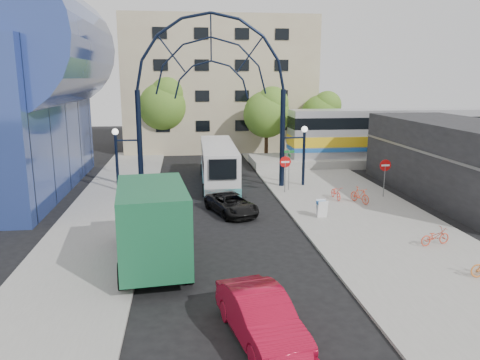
{
  "coord_description": "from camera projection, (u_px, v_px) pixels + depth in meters",
  "views": [
    {
      "loc": [
        -2.03,
        -18.51,
        7.81
      ],
      "look_at": [
        0.98,
        6.0,
        2.38
      ],
      "focal_mm": 35.0,
      "sensor_mm": 36.0,
      "label": 1
    }
  ],
  "objects": [
    {
      "name": "ground",
      "position": [
        234.0,
        265.0,
        19.87
      ],
      "size": [
        120.0,
        120.0,
        0.0
      ],
      "primitive_type": "plane",
      "color": "black",
      "rests_on": "ground"
    },
    {
      "name": "sidewalk_east",
      "position": [
        376.0,
        227.0,
        24.68
      ],
      "size": [
        8.0,
        56.0,
        0.12
      ],
      "primitive_type": "cube",
      "color": "gray",
      "rests_on": "ground"
    },
    {
      "name": "plaza_west",
      "position": [
        101.0,
        226.0,
        24.9
      ],
      "size": [
        5.0,
        50.0,
        0.12
      ],
      "primitive_type": "cube",
      "color": "gray",
      "rests_on": "ground"
    },
    {
      "name": "gateway_arch",
      "position": [
        211.0,
        66.0,
        31.6
      ],
      "size": [
        13.64,
        0.44,
        12.1
      ],
      "color": "black",
      "rests_on": "ground"
    },
    {
      "name": "stop_sign",
      "position": [
        285.0,
        165.0,
        31.64
      ],
      "size": [
        0.8,
        0.07,
        2.5
      ],
      "color": "slate",
      "rests_on": "sidewalk_east"
    },
    {
      "name": "do_not_enter_sign",
      "position": [
        385.0,
        169.0,
        30.44
      ],
      "size": [
        0.76,
        0.07,
        2.48
      ],
      "color": "slate",
      "rests_on": "sidewalk_east"
    },
    {
      "name": "street_name_sign",
      "position": [
        289.0,
        162.0,
        32.24
      ],
      "size": [
        0.7,
        0.7,
        2.8
      ],
      "color": "slate",
      "rests_on": "sidewalk_east"
    },
    {
      "name": "sandwich_board",
      "position": [
        322.0,
        206.0,
        26.17
      ],
      "size": [
        0.55,
        0.61,
        0.99
      ],
      "color": "white",
      "rests_on": "sidewalk_east"
    },
    {
      "name": "commercial_block_east",
      "position": [
        458.0,
        159.0,
        30.93
      ],
      "size": [
        6.0,
        16.0,
        5.0
      ],
      "primitive_type": "cube",
      "color": "black",
      "rests_on": "ground"
    },
    {
      "name": "apartment_block",
      "position": [
        218.0,
        85.0,
        52.5
      ],
      "size": [
        20.0,
        12.1,
        14.0
      ],
      "color": "tan",
      "rests_on": "ground"
    },
    {
      "name": "train_platform",
      "position": [
        422.0,
        159.0,
        43.49
      ],
      "size": [
        32.0,
        5.0,
        0.8
      ],
      "primitive_type": "cube",
      "color": "gray",
      "rests_on": "ground"
    },
    {
      "name": "train_car",
      "position": [
        424.0,
        132.0,
        42.95
      ],
      "size": [
        25.1,
        3.05,
        4.2
      ],
      "color": "#B7B7BC",
      "rests_on": "train_platform"
    },
    {
      "name": "tree_north_a",
      "position": [
        268.0,
        112.0,
        44.74
      ],
      "size": [
        4.48,
        4.48,
        7.0
      ],
      "color": "#382314",
      "rests_on": "ground"
    },
    {
      "name": "tree_north_b",
      "position": [
        164.0,
        103.0,
        47.29
      ],
      "size": [
        5.12,
        5.12,
        8.0
      ],
      "color": "#382314",
      "rests_on": "ground"
    },
    {
      "name": "tree_north_c",
      "position": [
        323.0,
        113.0,
        47.46
      ],
      "size": [
        4.16,
        4.16,
        6.5
      ],
      "color": "#382314",
      "rests_on": "ground"
    },
    {
      "name": "city_bus",
      "position": [
        218.0,
        163.0,
        34.9
      ],
      "size": [
        2.76,
        10.89,
        2.97
      ],
      "rotation": [
        0.0,
        0.0,
        -0.02
      ],
      "color": "silver",
      "rests_on": "ground"
    },
    {
      "name": "green_truck",
      "position": [
        152.0,
        223.0,
        19.64
      ],
      "size": [
        3.34,
        7.41,
        3.63
      ],
      "rotation": [
        0.0,
        0.0,
        0.1
      ],
      "color": "black",
      "rests_on": "ground"
    },
    {
      "name": "black_suv",
      "position": [
        231.0,
        204.0,
        27.25
      ],
      "size": [
        3.25,
        4.68,
        1.19
      ],
      "primitive_type": "imported",
      "rotation": [
        0.0,
        0.0,
        0.33
      ],
      "color": "black",
      "rests_on": "ground"
    },
    {
      "name": "red_sedan",
      "position": [
        261.0,
        317.0,
        14.1
      ],
      "size": [
        2.5,
        4.81,
        1.51
      ],
      "primitive_type": "imported",
      "rotation": [
        0.0,
        0.0,
        0.21
      ],
      "color": "maroon",
      "rests_on": "ground"
    },
    {
      "name": "bike_near_a",
      "position": [
        336.0,
        193.0,
        30.16
      ],
      "size": [
        0.61,
        1.6,
        0.83
      ],
      "primitive_type": "imported",
      "rotation": [
        0.0,
        0.0,
        0.04
      ],
      "color": "#FE4332",
      "rests_on": "sidewalk_east"
    },
    {
      "name": "bike_near_b",
      "position": [
        360.0,
        195.0,
        29.2
      ],
      "size": [
        1.04,
        1.71,
        0.99
      ],
      "primitive_type": "imported",
      "rotation": [
        0.0,
        0.0,
        0.38
      ],
      "color": "#D5462A",
      "rests_on": "sidewalk_east"
    },
    {
      "name": "bike_far_a",
      "position": [
        435.0,
        236.0,
        21.86
      ],
      "size": [
        1.65,
        0.86,
        0.82
      ],
      "primitive_type": "imported",
      "rotation": [
        0.0,
        0.0,
        1.78
      ],
      "color": "#CC4128",
      "rests_on": "sidewalk_east"
    }
  ]
}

